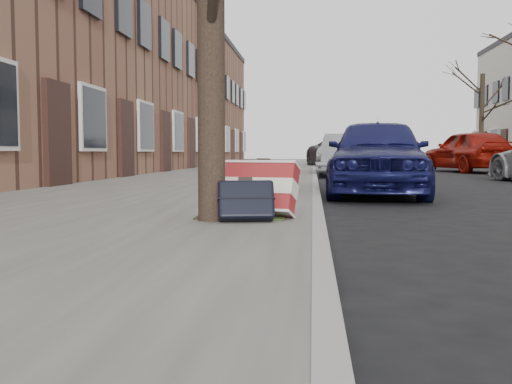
# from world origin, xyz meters

# --- Properties ---
(ground) EXTENTS (120.00, 120.00, 0.00)m
(ground) POSITION_xyz_m (0.00, 0.00, 0.00)
(ground) COLOR black
(ground) RESTS_ON ground
(near_sidewalk) EXTENTS (5.00, 70.00, 0.12)m
(near_sidewalk) POSITION_xyz_m (-3.70, 15.00, 0.06)
(near_sidewalk) COLOR slate
(near_sidewalk) RESTS_ON ground
(house_near) EXTENTS (6.80, 40.00, 7.00)m
(house_near) POSITION_xyz_m (-9.60, 16.00, 3.50)
(house_near) COLOR brown
(house_near) RESTS_ON ground
(dirt_patch) EXTENTS (0.85, 0.85, 0.02)m
(dirt_patch) POSITION_xyz_m (-2.00, 1.20, 0.13)
(dirt_patch) COLOR black
(dirt_patch) RESTS_ON near_sidewalk
(suitcase_red) EXTENTS (0.79, 0.57, 0.55)m
(suitcase_red) POSITION_xyz_m (-1.82, 1.05, 0.39)
(suitcase_red) COLOR maroon
(suitcase_red) RESTS_ON near_sidewalk
(suitcase_navy) EXTENTS (0.56, 0.39, 0.40)m
(suitcase_navy) POSITION_xyz_m (-1.91, 0.67, 0.32)
(suitcase_navy) COLOR black
(suitcase_navy) RESTS_ON near_sidewalk
(car_near_front) EXTENTS (1.97, 4.16, 1.38)m
(car_near_front) POSITION_xyz_m (-0.19, 5.64, 0.69)
(car_near_front) COLOR #111345
(car_near_front) RESTS_ON ground
(car_near_mid) EXTENTS (1.99, 4.24, 1.34)m
(car_near_mid) POSITION_xyz_m (-0.23, 13.64, 0.67)
(car_near_mid) COLOR #93969B
(car_near_mid) RESTS_ON ground
(car_near_back) EXTENTS (3.62, 5.53, 1.41)m
(car_near_back) POSITION_xyz_m (0.08, 21.89, 0.71)
(car_near_back) COLOR #3E3D43
(car_near_back) RESTS_ON ground
(car_far_back) EXTENTS (2.95, 4.97, 1.59)m
(car_far_back) POSITION_xyz_m (4.53, 17.73, 0.79)
(car_far_back) COLOR maroon
(car_far_back) RESTS_ON ground
(tree_far_c) EXTENTS (0.23, 0.23, 4.59)m
(tree_far_c) POSITION_xyz_m (7.20, 25.59, 2.41)
(tree_far_c) COLOR black
(tree_far_c) RESTS_ON far_sidewalk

